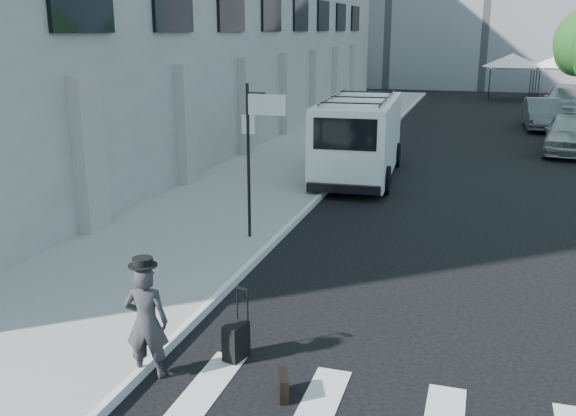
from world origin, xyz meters
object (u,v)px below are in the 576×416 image
Objects in this scene: parked_car_b at (542,114)px; parked_car_c at (566,101)px; suitcase at (236,341)px; cargo_van at (360,137)px; businessman at (146,322)px; briefcase at (283,385)px; parked_car_a at (570,134)px.

parked_car_b is 0.78× the size of parked_car_c.
suitcase is at bearing -98.87° from parked_car_c.
suitcase is at bearing -90.48° from cargo_van.
suitcase is (1.00, 0.83, -0.55)m from businessman.
businessman is 1.41m from suitcase.
briefcase is (1.99, 0.05, -0.67)m from businessman.
parked_car_a is 0.80× the size of parked_car_c.
parked_car_b reaches higher than suitcase.
businessman reaches higher than parked_car_b.
suitcase is at bearing -105.41° from parked_car_b.
parked_car_b is (6.67, 13.15, -0.58)m from cargo_van.
parked_car_c reaches higher than suitcase.
businessman is 27.77m from parked_car_b.
parked_car_a reaches higher than briefcase.
suitcase is 26.72m from parked_car_b.
cargo_van is 20.50m from parked_car_c.
suitcase reaches higher than briefcase.
suitcase is at bearing -102.62° from parked_car_a.
briefcase is at bearing -86.53° from cargo_van.
suitcase is 0.24× the size of parked_car_a.
parked_car_b is at bearing -118.45° from businessman.
parked_car_b is at bearing 100.99° from parked_car_a.
cargo_van is at bearing 108.02° from suitcase.
parked_car_a is (5.62, 20.21, 0.62)m from briefcase.
cargo_van is (-1.60, 13.66, 1.16)m from briefcase.
briefcase is 20.99m from parked_car_a.
cargo_van is (-0.62, 12.88, 1.04)m from suitcase.
parked_car_a is at bearing 53.68° from briefcase.
businessman is at bearing -125.05° from suitcase.
parked_car_b is (6.05, 26.02, 0.45)m from suitcase.
cargo_van is 1.52× the size of parked_car_a.
briefcase is 33.09m from parked_car_c.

